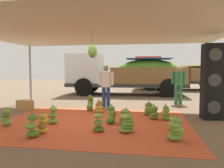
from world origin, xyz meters
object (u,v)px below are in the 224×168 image
Objects in this scene: cargo_truck_main at (124,73)px; banana_bunch_3 at (53,116)px; banana_bunch_0 at (98,123)px; banana_bunch_13 at (111,115)px; speaker_stack at (212,82)px; banana_bunch_7 at (126,117)px; banana_bunch_1 at (99,107)px; banana_bunch_4 at (149,109)px; banana_bunch_9 at (127,124)px; banana_bunch_11 at (176,130)px; banana_bunch_6 at (90,104)px; banana_bunch_14 at (174,125)px; worker_1 at (179,82)px; banana_bunch_15 at (6,118)px; banana_bunch_2 at (166,113)px; worker_0 at (106,83)px; cargo_truck_far at (175,73)px; banana_bunch_8 at (32,127)px; banana_bunch_12 at (43,124)px; crate_0 at (25,105)px; banana_bunch_5 at (154,113)px.

banana_bunch_3 is at bearing -99.33° from cargo_truck_main.
banana_bunch_0 is 0.82m from banana_bunch_13.
banana_bunch_7 is at bearing -156.52° from speaker_stack.
banana_bunch_1 is 0.99× the size of banana_bunch_4.
banana_bunch_11 is (1.07, -0.44, 0.03)m from banana_bunch_9.
speaker_stack is (2.49, 1.08, 0.93)m from banana_bunch_7.
speaker_stack is (2.40, 1.79, 0.92)m from banana_bunch_9.
banana_bunch_6 is 0.09× the size of cargo_truck_main.
banana_bunch_14 is (1.62, -0.50, -0.07)m from banana_bunch_13.
worker_1 is (1.91, 3.96, 0.76)m from banana_bunch_7.
banana_bunch_13 is at bearing -64.69° from banana_bunch_1.
banana_bunch_1 is 0.94× the size of banana_bunch_15.
banana_bunch_2 is at bearing 17.33° from banana_bunch_15.
worker_0 is at bearing 72.14° from banana_bunch_3.
banana_bunch_14 is 11.27m from cargo_truck_far.
cargo_truck_main reaches higher than banana_bunch_2.
banana_bunch_8 is at bearing -110.47° from cargo_truck_far.
speaker_stack is (2.90, 1.07, 0.89)m from banana_bunch_13.
banana_bunch_8 is at bearing -132.88° from banana_bunch_4.
banana_bunch_1 is 3.39m from banana_bunch_11.
banana_bunch_12 reaches higher than banana_bunch_2.
banana_bunch_7 is at bearing -103.71° from cargo_truck_far.
worker_0 is at bearing 141.52° from banana_bunch_4.
banana_bunch_6 is 2.80m from banana_bunch_12.
worker_1 is at bearing 76.31° from banana_bunch_2.
banana_bunch_15 is 3.93m from worker_0.
banana_bunch_1 is 1.92m from banana_bunch_3.
banana_bunch_2 is 0.78m from banana_bunch_4.
banana_bunch_15 reaches higher than banana_bunch_4.
banana_bunch_13 is (1.57, 0.29, 0.02)m from banana_bunch_3.
banana_bunch_9 reaches higher than crate_0.
banana_bunch_9 is at bearing 6.22° from banana_bunch_0.
banana_bunch_14 is at bearing 11.31° from banana_bunch_9.
banana_bunch_11 reaches higher than banana_bunch_3.
banana_bunch_7 is at bearing 11.75° from banana_bunch_15.
cargo_truck_main and cargo_truck_far have the same top height.
banana_bunch_3 is 1.16× the size of banana_bunch_5.
crate_0 is (-2.08, 2.67, -0.05)m from banana_bunch_12.
banana_bunch_14 is 0.06× the size of cargo_truck_main.
banana_bunch_8 is at bearing -102.08° from worker_0.
banana_bunch_1 is at bearing -31.59° from banana_bunch_6.
banana_bunch_5 is at bearing -168.02° from speaker_stack.
cargo_truck_main is at bearing 93.15° from banana_bunch_13.
banana_bunch_4 is (-0.49, 0.61, -0.01)m from banana_bunch_2.
worker_0 reaches higher than banana_bunch_8.
worker_1 is at bearing 24.59° from worker_0.
speaker_stack is (1.38, 0.41, 0.92)m from banana_bunch_2.
speaker_stack is 4.14× the size of crate_0.
banana_bunch_5 is 2.73m from worker_0.
banana_bunch_8 is 0.09× the size of cargo_truck_far.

